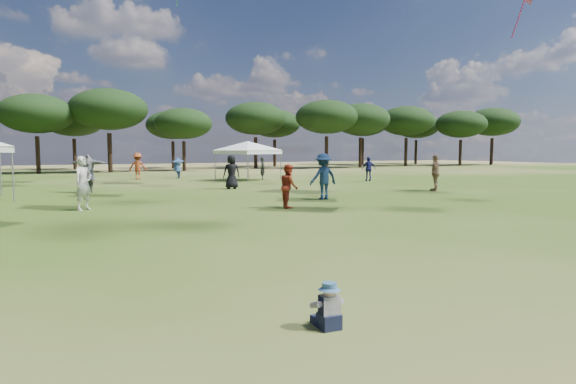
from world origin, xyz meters
The scene contains 4 objects.
tree_line centered at (2.39, 47.41, 5.42)m, with size 108.78×17.63×7.77m.
tent_right centered at (9.86, 27.45, 2.49)m, with size 6.15×6.15×2.91m.
toddler centered at (0.30, 2.26, 0.24)m, with size 0.36×0.40×0.54m.
festival_crowd centered at (1.31, 22.30, 0.87)m, with size 30.40×20.73×1.89m.
Camera 1 is at (-2.58, -2.29, 2.04)m, focal length 30.00 mm.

